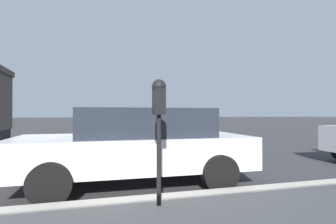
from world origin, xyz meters
TOP-DOWN VIEW (x-y plane):
  - ground_plane at (0.00, 0.00)m, footprint 220.00×220.00m
  - parking_meter at (-2.69, -0.42)m, footprint 0.21×0.19m
  - car_white at (-0.99, -0.40)m, footprint 2.16×4.38m

SIDE VIEW (x-z plane):
  - ground_plane at x=0.00m, z-range 0.00..0.00m
  - car_white at x=-0.99m, z-range 0.04..1.49m
  - parking_meter at x=-2.69m, z-range 0.58..2.23m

